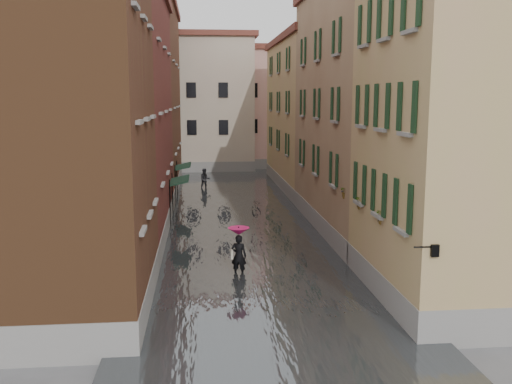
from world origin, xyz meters
name	(u,v)px	position (x,y,z in m)	size (l,w,h in m)	color
ground	(260,287)	(0.00, 0.00, 0.00)	(120.00, 120.00, 0.00)	#535356
floodwater	(238,216)	(0.00, 13.00, 0.10)	(10.00, 60.00, 0.20)	#464B4E
building_left_near	(51,122)	(-7.00, -2.00, 6.50)	(6.00, 8.00, 13.00)	brown
building_left_mid	(106,118)	(-7.00, 9.00, 6.25)	(6.00, 14.00, 12.50)	maroon
building_left_far	(137,101)	(-7.00, 24.00, 7.00)	(6.00, 16.00, 14.00)	brown
building_right_near	(465,142)	(7.00, -2.00, 5.75)	(6.00, 8.00, 11.50)	tan
building_right_mid	(372,112)	(7.00, 9.00, 6.50)	(6.00, 14.00, 13.00)	#A08361
building_right_far	(316,117)	(7.00, 24.00, 5.75)	(6.00, 16.00, 11.50)	tan
building_end_cream	(192,106)	(-3.00, 38.00, 6.50)	(12.00, 9.00, 13.00)	beige
building_end_pink	(277,110)	(6.00, 40.00, 6.00)	(10.00, 9.00, 12.00)	#CA9B8E
awning_near	(179,182)	(-3.49, 11.86, 2.47)	(1.09, 2.97, 2.80)	black
awning_far	(183,167)	(-3.49, 18.80, 2.47)	(1.09, 2.96, 2.80)	black
wall_lantern	(434,250)	(4.33, -6.00, 3.01)	(0.71, 0.22, 0.35)	black
window_planters	(363,195)	(4.12, 0.43, 3.51)	(0.59, 5.98, 0.84)	brown
pedestrian_main	(239,248)	(-0.72, 1.44, 1.22)	(0.91, 0.91, 2.06)	black
pedestrian_far	(205,179)	(-1.90, 23.89, 0.87)	(0.84, 0.66, 1.74)	black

